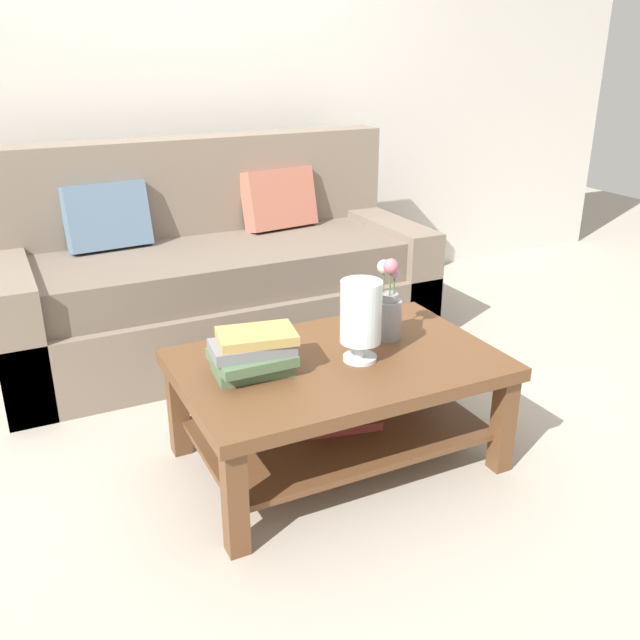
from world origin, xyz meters
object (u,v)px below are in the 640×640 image
object	(u,v)px
book_stack_main	(253,353)
flower_pitcher	(388,309)
couch	(215,279)
glass_hurricane_vase	(361,315)
coffee_table	(338,387)

from	to	relation	value
book_stack_main	flower_pitcher	world-z (taller)	flower_pitcher
couch	flower_pitcher	distance (m)	1.27
glass_hurricane_vase	flower_pitcher	bearing A→B (deg)	33.12
couch	book_stack_main	world-z (taller)	couch
coffee_table	book_stack_main	world-z (taller)	book_stack_main
couch	glass_hurricane_vase	world-z (taller)	couch
coffee_table	couch	bearing A→B (deg)	92.34
glass_hurricane_vase	flower_pitcher	xyz separation A→B (m)	(0.20, 0.13, -0.05)
coffee_table	glass_hurricane_vase	size ratio (longest dim) A/B	3.85
coffee_table	flower_pitcher	bearing A→B (deg)	17.74
flower_pitcher	coffee_table	bearing A→B (deg)	-162.26
coffee_table	glass_hurricane_vase	bearing A→B (deg)	-32.39
book_stack_main	flower_pitcher	size ratio (longest dim) A/B	0.95
couch	book_stack_main	bearing A→B (deg)	-101.98
glass_hurricane_vase	couch	bearing A→B (deg)	95.17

